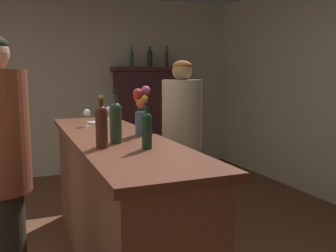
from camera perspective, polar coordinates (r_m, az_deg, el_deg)
The scene contains 14 objects.
wall_back at distance 5.62m, azimuth -18.28°, elevation 5.98°, with size 5.95×0.12×2.66m, color beige.
bar_counter at distance 2.88m, azimuth -8.21°, elevation -11.65°, with size 0.64×2.53×1.03m.
display_cabinet at distance 5.66m, azimuth -2.94°, elevation 1.40°, with size 1.12×0.41×1.61m.
wine_bottle_pinot at distance 2.43m, azimuth -8.21°, elevation 0.85°, with size 0.08×0.08×0.35m.
wine_bottle_chardonnay at distance 2.22m, azimuth -3.33°, elevation -0.41°, with size 0.06×0.06×0.29m.
wine_bottle_syrah at distance 2.28m, azimuth -10.39°, elevation 0.25°, with size 0.07×0.07×0.32m.
wine_glass_front at distance 3.77m, azimuth -9.33°, elevation 2.41°, with size 0.07×0.07×0.13m.
wine_glass_mid at distance 3.29m, azimuth -12.62°, elevation 1.83°, with size 0.06×0.06×0.15m.
flower_arrangement at distance 2.75m, azimuth -4.17°, elevation 2.66°, with size 0.14×0.14×0.37m.
cheese_plate at distance 3.52m, azimuth -11.34°, elevation 0.57°, with size 0.15×0.15×0.01m, color white.
display_bottle_left at distance 5.55m, azimuth -5.72°, elevation 10.55°, with size 0.06×0.06×0.30m.
display_bottle_midleft at distance 5.64m, azimuth -2.86°, elevation 10.67°, with size 0.08×0.08×0.31m.
display_bottle_center at distance 5.74m, azimuth -0.25°, elevation 10.65°, with size 0.06×0.06×0.34m.
bartender at distance 3.36m, azimuth 2.18°, elevation -2.36°, with size 0.37×0.37×1.62m.
Camera 1 is at (-0.42, -2.49, 1.48)m, focal length 38.86 mm.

